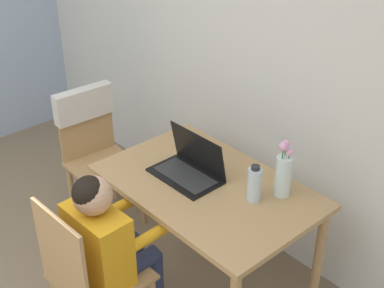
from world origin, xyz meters
name	(u,v)px	position (x,y,z in m)	size (l,w,h in m)	color
wall_back	(253,45)	(0.00, 2.23, 1.25)	(6.40, 0.05, 2.50)	silver
dining_table	(207,199)	(0.28, 1.62, 0.63)	(1.13, 0.73, 0.72)	tan
chair_occupied	(89,279)	(0.20, 0.93, 0.46)	(0.42, 0.42, 0.90)	tan
chair_spare	(92,136)	(-0.74, 1.57, 0.61)	(0.45, 0.42, 0.91)	tan
person_seated	(107,239)	(0.20, 1.05, 0.63)	(0.35, 0.43, 1.01)	orange
laptop	(190,165)	(0.15, 1.62, 0.78)	(0.38, 0.24, 0.24)	black
flower_vase	(284,173)	(0.59, 1.84, 0.85)	(0.08, 0.08, 0.30)	silver
water_bottle	(254,184)	(0.53, 1.70, 0.82)	(0.07, 0.07, 0.19)	silver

